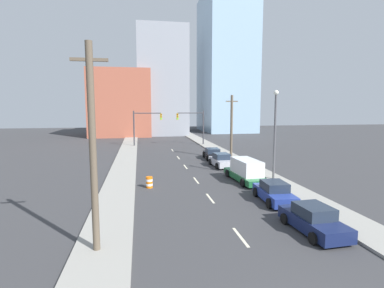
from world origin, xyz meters
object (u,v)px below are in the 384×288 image
utility_pole_right_mid (231,127)px  traffic_barrel (149,182)px  street_lamp (275,129)px  sedan_silver (221,161)px  sedan_black (213,154)px  utility_pole_left_near (93,148)px  box_truck_green (246,171)px  traffic_signal_left (142,123)px  traffic_signal_right (195,123)px  sedan_navy (313,220)px  sedan_blue (274,192)px

utility_pole_right_mid → traffic_barrel: (-11.08, -12.49, -3.81)m
street_lamp → sedan_silver: 8.79m
street_lamp → sedan_silver: bearing=112.8°
traffic_barrel → street_lamp: 12.30m
traffic_barrel → sedan_black: bearing=56.1°
utility_pole_left_near → traffic_barrel: 12.24m
utility_pole_right_mid → sedan_black: 4.36m
box_truck_green → sedan_black: (-0.07, 12.30, -0.33)m
traffic_signal_left → utility_pole_left_near: (-2.60, -38.97, 0.86)m
utility_pole_right_mid → box_truck_green: 12.49m
utility_pole_right_mid → sedan_silver: bearing=-119.2°
traffic_signal_left → sedan_silver: bearing=-66.6°
utility_pole_left_near → street_lamp: bearing=39.4°
traffic_signal_left → traffic_signal_right: bearing=0.0°
box_truck_green → sedan_silver: box_truck_green is taller
utility_pole_right_mid → sedan_black: bearing=168.5°
utility_pole_right_mid → traffic_barrel: 17.13m
box_truck_green → sedan_silver: (-0.30, 7.16, -0.29)m
traffic_signal_right → utility_pole_right_mid: size_ratio=0.74×
sedan_navy → box_truck_green: 11.32m
traffic_signal_left → street_lamp: bearing=-66.8°
box_truck_green → sedan_silver: bearing=89.0°
utility_pole_right_mid → sedan_blue: utility_pole_right_mid is taller
traffic_signal_right → box_truck_green: (-0.43, -27.25, -3.07)m
traffic_barrel → utility_pole_left_near: bearing=-104.2°
box_truck_green → sedan_silver: size_ratio=1.42×
utility_pole_right_mid → street_lamp: 11.84m
utility_pole_right_mid → sedan_navy: size_ratio=1.86×
sedan_black → utility_pole_left_near: bearing=-112.4°
street_lamp → box_truck_green: bearing=-179.9°
traffic_signal_right → sedan_black: size_ratio=1.29×
sedan_navy → box_truck_green: bearing=85.6°
utility_pole_left_near → sedan_silver: utility_pole_left_near is taller
street_lamp → sedan_black: bearing=102.7°
box_truck_green → traffic_signal_right: bearing=85.7°
traffic_signal_right → sedan_blue: 33.42m
traffic_barrel → sedan_blue: (8.74, -5.32, 0.20)m
traffic_barrel → sedan_navy: sedan_navy is taller
traffic_signal_left → utility_pole_left_near: bearing=-93.8°
street_lamp → sedan_black: (-2.78, 12.30, -4.16)m
traffic_signal_left → sedan_silver: size_ratio=1.41×
traffic_signal_right → utility_pole_left_near: size_ratio=0.64×
traffic_barrel → street_lamp: size_ratio=0.11×
utility_pole_right_mid → traffic_barrel: size_ratio=8.77×
sedan_blue → sedan_silver: 13.15m
utility_pole_left_near → sedan_silver: (11.28, 18.88, -4.22)m
utility_pole_right_mid → sedan_navy: utility_pole_right_mid is taller
traffic_signal_right → sedan_navy: size_ratio=1.38×
utility_pole_left_near → sedan_silver: 22.40m
box_truck_green → traffic_signal_left: bearing=104.9°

